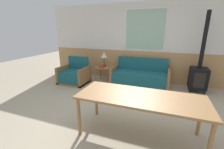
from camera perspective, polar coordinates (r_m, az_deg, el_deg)
name	(u,v)px	position (r m, az deg, el deg)	size (l,w,h in m)	color
ground_plane	(120,117)	(3.39, 3.00, -15.73)	(16.00, 16.00, 0.00)	#B2A58C
wall_back	(143,43)	(5.44, 11.63, 11.80)	(7.20, 0.09, 2.70)	tan
couch	(140,77)	(5.13, 10.55, -1.03)	(1.88, 0.82, 0.88)	olive
armchair	(74,75)	(5.42, -14.15, -0.29)	(0.94, 0.78, 0.89)	olive
side_table	(104,69)	(5.36, -3.15, 2.02)	(0.52, 0.52, 0.54)	olive
table_lamp	(104,55)	(5.35, -3.06, 7.28)	(0.23, 0.23, 0.51)	black
book_stack	(102,67)	(5.26, -3.84, 2.98)	(0.23, 0.17, 0.04)	#B22823
dining_table	(140,100)	(2.59, 10.70, -9.49)	(2.11, 0.82, 0.76)	#9E7042
wood_stove	(199,74)	(5.15, 30.15, 0.20)	(0.48, 0.47, 2.32)	black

